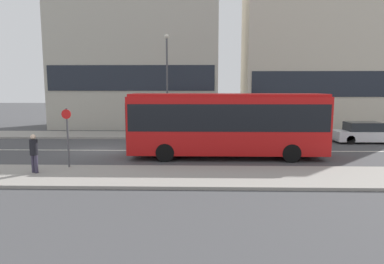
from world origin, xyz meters
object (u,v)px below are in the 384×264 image
at_px(city_bus, 226,121).
at_px(pedestrian_near_stop, 34,151).
at_px(parked_car_0, 290,133).
at_px(bus_stop_sign, 67,133).
at_px(street_lamp, 167,75).
at_px(parked_car_1, 364,133).

relative_size(city_bus, pedestrian_near_stop, 6.21).
height_order(city_bus, parked_car_0, city_bus).
relative_size(city_bus, bus_stop_sign, 3.82).
height_order(bus_stop_sign, street_lamp, street_lamp).
bearing_deg(pedestrian_near_stop, parked_car_0, 63.27).
height_order(parked_car_1, bus_stop_sign, bus_stop_sign).
xyz_separation_m(parked_car_0, bus_stop_sign, (-12.51, -8.41, 1.08)).
relative_size(pedestrian_near_stop, street_lamp, 0.22).
bearing_deg(street_lamp, bus_stop_sign, -109.27).
relative_size(parked_car_1, street_lamp, 0.54).
bearing_deg(pedestrian_near_stop, parked_car_1, 54.93).
height_order(city_bus, parked_car_1, city_bus).
bearing_deg(parked_car_1, city_bus, -151.93).
xyz_separation_m(parked_car_1, bus_stop_sign, (-17.58, -8.26, 1.07)).
bearing_deg(parked_car_0, parked_car_1, -1.69).
xyz_separation_m(parked_car_0, pedestrian_near_stop, (-13.59, -9.53, 0.44)).
bearing_deg(street_lamp, parked_car_1, -8.92).
height_order(city_bus, bus_stop_sign, city_bus).
xyz_separation_m(city_bus, pedestrian_near_stop, (-8.67, -4.06, -0.91)).
bearing_deg(city_bus, street_lamp, 120.98).
relative_size(parked_car_1, pedestrian_near_stop, 2.42).
bearing_deg(parked_car_1, pedestrian_near_stop, -153.30).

